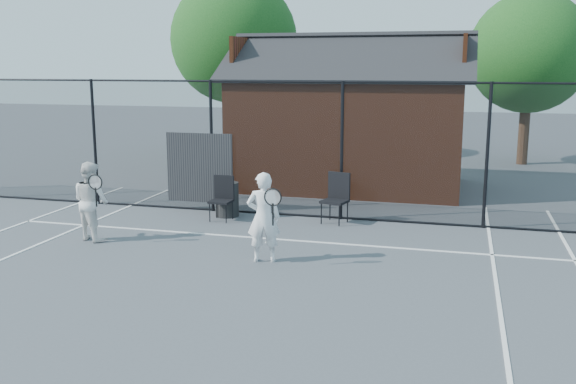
% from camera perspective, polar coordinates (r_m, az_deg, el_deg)
% --- Properties ---
extents(ground, '(80.00, 80.00, 0.00)m').
position_cam_1_polar(ground, '(9.79, -6.65, -8.68)').
color(ground, '#4C5157').
rests_on(ground, ground).
extents(court_lines, '(11.02, 18.00, 0.01)m').
position_cam_1_polar(court_lines, '(8.66, -9.96, -11.45)').
color(court_lines, white).
rests_on(court_lines, ground).
extents(fence, '(22.04, 3.00, 3.00)m').
position_cam_1_polar(fence, '(14.16, -0.42, 3.62)').
color(fence, black).
rests_on(fence, ground).
extents(clubhouse, '(6.50, 4.36, 4.19)m').
position_cam_1_polar(clubhouse, '(17.86, 5.57, 5.66)').
color(clubhouse, '#632E17').
rests_on(clubhouse, ground).
extents(tree_left, '(4.48, 4.48, 6.44)m').
position_cam_1_polar(tree_left, '(23.44, -4.82, 13.30)').
color(tree_left, '#352215').
rests_on(tree_left, ground).
extents(tree_right, '(3.97, 3.97, 5.70)m').
position_cam_1_polar(tree_right, '(23.12, 20.66, 11.47)').
color(tree_right, '#352215').
rests_on(tree_right, ground).
extents(player_front, '(0.74, 0.58, 1.56)m').
position_cam_1_polar(player_front, '(10.90, -2.19, -2.24)').
color(player_front, white).
rests_on(player_front, ground).
extents(player_back, '(0.90, 0.81, 1.52)m').
position_cam_1_polar(player_back, '(12.85, -17.10, -0.76)').
color(player_back, white).
rests_on(player_back, ground).
extents(chair_left, '(0.47, 0.48, 0.94)m').
position_cam_1_polar(chair_left, '(13.92, -5.98, -0.65)').
color(chair_left, black).
rests_on(chair_left, ground).
extents(chair_right, '(0.62, 0.63, 1.05)m').
position_cam_1_polar(chair_right, '(13.66, 4.17, -0.63)').
color(chair_right, black).
rests_on(chair_right, ground).
extents(waste_bin, '(0.61, 0.61, 0.76)m').
position_cam_1_polar(waste_bin, '(14.34, -5.45, -0.65)').
color(waste_bin, '#252525').
rests_on(waste_bin, ground).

